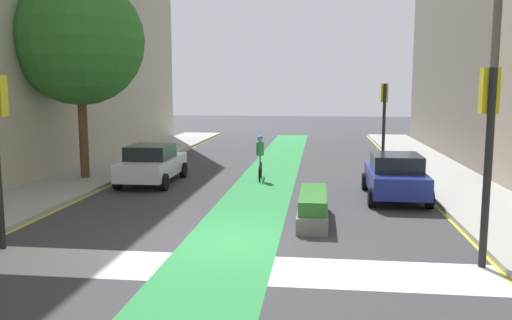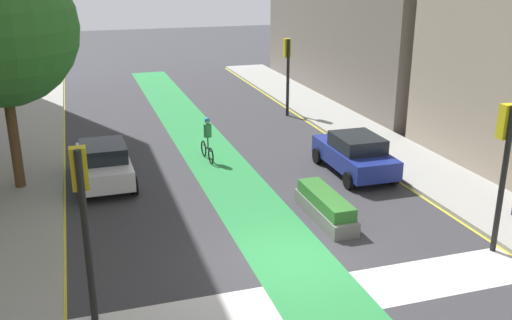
# 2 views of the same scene
# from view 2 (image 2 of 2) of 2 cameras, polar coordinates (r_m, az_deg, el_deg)

# --- Properties ---
(ground_plane) EXTENTS (120.00, 120.00, 0.00)m
(ground_plane) POSITION_cam_2_polar(r_m,az_deg,el_deg) (16.18, 3.50, -9.79)
(ground_plane) COLOR #38383D
(bike_lane_paint) EXTENTS (2.40, 60.00, 0.01)m
(bike_lane_paint) POSITION_cam_2_polar(r_m,az_deg,el_deg) (16.19, 3.52, -9.78)
(bike_lane_paint) COLOR #2D8C47
(bike_lane_paint) RESTS_ON ground_plane
(crosswalk_band) EXTENTS (12.00, 1.80, 0.01)m
(crosswalk_band) POSITION_cam_2_polar(r_m,az_deg,el_deg) (14.60, 6.37, -13.34)
(crosswalk_band) COLOR silver
(crosswalk_band) RESTS_ON ground_plane
(curb_stripe_left) EXTENTS (0.16, 60.00, 0.01)m
(curb_stripe_left) POSITION_cam_2_polar(r_m,az_deg,el_deg) (15.35, -18.48, -12.55)
(curb_stripe_left) COLOR yellow
(curb_stripe_left) RESTS_ON ground_plane
(curb_stripe_right) EXTENTS (0.16, 60.00, 0.01)m
(curb_stripe_right) POSITION_cam_2_polar(r_m,az_deg,el_deg) (18.98, 20.79, -6.54)
(curb_stripe_right) COLOR yellow
(curb_stripe_right) RESTS_ON ground_plane
(traffic_signal_near_right) EXTENTS (0.35, 0.52, 4.22)m
(traffic_signal_near_right) POSITION_cam_2_polar(r_m,az_deg,el_deg) (16.96, 23.30, 0.88)
(traffic_signal_near_right) COLOR black
(traffic_signal_near_right) RESTS_ON ground_plane
(traffic_signal_near_left) EXTENTS (0.35, 0.52, 4.10)m
(traffic_signal_near_left) POSITION_cam_2_polar(r_m,az_deg,el_deg) (13.00, -16.75, -4.01)
(traffic_signal_near_left) COLOR black
(traffic_signal_near_left) RESTS_ON ground_plane
(traffic_signal_far_right) EXTENTS (0.35, 0.52, 4.04)m
(traffic_signal_far_right) POSITION_cam_2_polar(r_m,az_deg,el_deg) (30.55, 3.12, 9.63)
(traffic_signal_far_right) COLOR black
(traffic_signal_far_right) RESTS_ON ground_plane
(car_white_left_far) EXTENTS (2.07, 4.22, 1.57)m
(car_white_left_far) POSITION_cam_2_polar(r_m,az_deg,el_deg) (21.91, -14.81, -0.26)
(car_white_left_far) COLOR silver
(car_white_left_far) RESTS_ON ground_plane
(car_blue_right_far) EXTENTS (2.06, 4.22, 1.57)m
(car_blue_right_far) POSITION_cam_2_polar(r_m,az_deg,el_deg) (22.51, 9.74, 0.62)
(car_blue_right_far) COLOR navy
(car_blue_right_far) RESTS_ON ground_plane
(cyclist_in_lane) EXTENTS (0.32, 1.73, 1.86)m
(cyclist_in_lane) POSITION_cam_2_polar(r_m,az_deg,el_deg) (23.67, -4.83, 2.18)
(cyclist_in_lane) COLOR black
(cyclist_in_lane) RESTS_ON ground_plane
(median_planter) EXTENTS (0.84, 3.26, 0.85)m
(median_planter) POSITION_cam_2_polar(r_m,az_deg,el_deg) (18.58, 6.85, -4.57)
(median_planter) COLOR slate
(median_planter) RESTS_ON ground_plane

